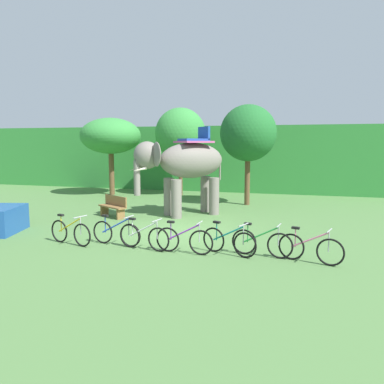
{
  "coord_description": "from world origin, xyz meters",
  "views": [
    {
      "loc": [
        4.05,
        -12.4,
        3.09
      ],
      "look_at": [
        0.26,
        1.0,
        1.3
      ],
      "focal_mm": 35.84,
      "sensor_mm": 36.0,
      "label": 1
    }
  ],
  "objects_px": {
    "bike_white": "(144,237)",
    "bike_pink": "(310,248)",
    "tree_center_left": "(248,133)",
    "bike_green": "(262,243)",
    "tree_far_right": "(180,134)",
    "bike_teal": "(229,241)",
    "bike_blue": "(116,233)",
    "elephant": "(184,164)",
    "bike_purple": "(184,240)",
    "wooden_bench": "(114,206)",
    "tree_far_left": "(111,136)",
    "bike_yellow": "(70,232)"
  },
  "relations": [
    {
      "from": "elephant",
      "to": "bike_white",
      "type": "bearing_deg",
      "value": -85.77
    },
    {
      "from": "bike_blue",
      "to": "wooden_bench",
      "type": "height_order",
      "value": "bike_blue"
    },
    {
      "from": "bike_teal",
      "to": "bike_green",
      "type": "distance_m",
      "value": 0.9
    },
    {
      "from": "bike_yellow",
      "to": "bike_teal",
      "type": "distance_m",
      "value": 4.86
    },
    {
      "from": "tree_far_right",
      "to": "bike_green",
      "type": "height_order",
      "value": "tree_far_right"
    },
    {
      "from": "tree_far_right",
      "to": "bike_pink",
      "type": "height_order",
      "value": "tree_far_right"
    },
    {
      "from": "bike_purple",
      "to": "bike_green",
      "type": "distance_m",
      "value": 2.15
    },
    {
      "from": "bike_white",
      "to": "bike_purple",
      "type": "distance_m",
      "value": 1.24
    },
    {
      "from": "tree_far_right",
      "to": "wooden_bench",
      "type": "height_order",
      "value": "tree_far_right"
    },
    {
      "from": "elephant",
      "to": "bike_purple",
      "type": "xyz_separation_m",
      "value": [
        1.64,
        -5.46,
        -1.82
      ]
    },
    {
      "from": "tree_far_left",
      "to": "bike_teal",
      "type": "xyz_separation_m",
      "value": [
        8.99,
        -10.41,
        -3.09
      ]
    },
    {
      "from": "tree_far_left",
      "to": "bike_purple",
      "type": "relative_size",
      "value": 2.66
    },
    {
      "from": "tree_center_left",
      "to": "wooden_bench",
      "type": "relative_size",
      "value": 3.29
    },
    {
      "from": "bike_white",
      "to": "bike_purple",
      "type": "relative_size",
      "value": 0.99
    },
    {
      "from": "bike_yellow",
      "to": "bike_purple",
      "type": "bearing_deg",
      "value": 0.49
    },
    {
      "from": "bike_blue",
      "to": "bike_white",
      "type": "distance_m",
      "value": 1.02
    },
    {
      "from": "bike_blue",
      "to": "bike_teal",
      "type": "xyz_separation_m",
      "value": [
        3.47,
        -0.07,
        0.0
      ]
    },
    {
      "from": "bike_white",
      "to": "bike_teal",
      "type": "height_order",
      "value": "same"
    },
    {
      "from": "tree_far_left",
      "to": "bike_pink",
      "type": "distance_m",
      "value": 15.65
    },
    {
      "from": "elephant",
      "to": "bike_teal",
      "type": "xyz_separation_m",
      "value": [
        2.87,
        -5.25,
        -1.82
      ]
    },
    {
      "from": "tree_far_left",
      "to": "elephant",
      "type": "bearing_deg",
      "value": -40.13
    },
    {
      "from": "bike_purple",
      "to": "tree_far_right",
      "type": "bearing_deg",
      "value": 107.91
    },
    {
      "from": "bike_white",
      "to": "bike_green",
      "type": "bearing_deg",
      "value": 4.1
    },
    {
      "from": "tree_center_left",
      "to": "bike_pink",
      "type": "xyz_separation_m",
      "value": [
        2.84,
        -8.95,
        -3.17
      ]
    },
    {
      "from": "bike_white",
      "to": "bike_pink",
      "type": "relative_size",
      "value": 1.02
    },
    {
      "from": "tree_center_left",
      "to": "bike_teal",
      "type": "xyz_separation_m",
      "value": [
        0.68,
        -8.82,
        -3.17
      ]
    },
    {
      "from": "bike_pink",
      "to": "elephant",
      "type": "bearing_deg",
      "value": 133.08
    },
    {
      "from": "wooden_bench",
      "to": "bike_white",
      "type": "bearing_deg",
      "value": -53.29
    },
    {
      "from": "tree_far_left",
      "to": "bike_purple",
      "type": "height_order",
      "value": "tree_far_left"
    },
    {
      "from": "tree_far_right",
      "to": "wooden_bench",
      "type": "xyz_separation_m",
      "value": [
        -0.65,
        -7.28,
        -3.13
      ]
    },
    {
      "from": "bike_blue",
      "to": "bike_teal",
      "type": "height_order",
      "value": "same"
    },
    {
      "from": "bike_white",
      "to": "bike_pink",
      "type": "bearing_deg",
      "value": 0.23
    },
    {
      "from": "tree_far_right",
      "to": "bike_teal",
      "type": "distance_m",
      "value": 12.8
    },
    {
      "from": "bike_pink",
      "to": "bike_yellow",
      "type": "bearing_deg",
      "value": -179.11
    },
    {
      "from": "bike_yellow",
      "to": "bike_teal",
      "type": "height_order",
      "value": "same"
    },
    {
      "from": "bike_purple",
      "to": "wooden_bench",
      "type": "bearing_deg",
      "value": 135.73
    },
    {
      "from": "tree_far_left",
      "to": "bike_teal",
      "type": "relative_size",
      "value": 2.81
    },
    {
      "from": "bike_blue",
      "to": "bike_pink",
      "type": "distance_m",
      "value": 5.63
    },
    {
      "from": "bike_teal",
      "to": "tree_center_left",
      "type": "bearing_deg",
      "value": 94.42
    },
    {
      "from": "tree_center_left",
      "to": "bike_blue",
      "type": "xyz_separation_m",
      "value": [
        -2.79,
        -8.75,
        -3.17
      ]
    },
    {
      "from": "tree_far_right",
      "to": "bike_blue",
      "type": "distance_m",
      "value": 11.82
    },
    {
      "from": "bike_green",
      "to": "bike_pink",
      "type": "relative_size",
      "value": 1.02
    },
    {
      "from": "bike_blue",
      "to": "elephant",
      "type": "bearing_deg",
      "value": 83.45
    },
    {
      "from": "bike_yellow",
      "to": "bike_white",
      "type": "height_order",
      "value": "same"
    },
    {
      "from": "tree_center_left",
      "to": "bike_white",
      "type": "relative_size",
      "value": 2.93
    },
    {
      "from": "tree_far_right",
      "to": "bike_teal",
      "type": "bearing_deg",
      "value": -66.36
    },
    {
      "from": "bike_purple",
      "to": "tree_center_left",
      "type": "bearing_deg",
      "value": 86.51
    },
    {
      "from": "bike_blue",
      "to": "bike_green",
      "type": "bearing_deg",
      "value": 0.28
    },
    {
      "from": "tree_center_left",
      "to": "elephant",
      "type": "height_order",
      "value": "tree_center_left"
    },
    {
      "from": "bike_white",
      "to": "bike_teal",
      "type": "bearing_deg",
      "value": 3.37
    }
  ]
}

